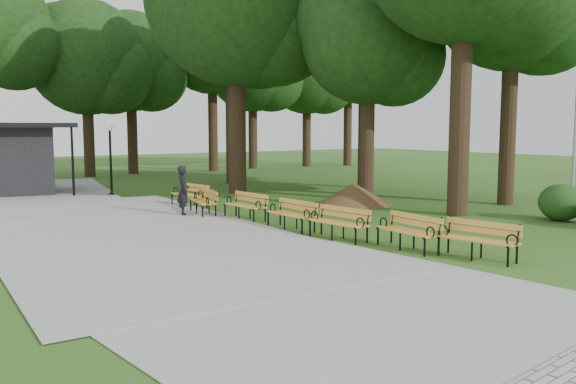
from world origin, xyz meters
TOP-DOWN VIEW (x-y plane):
  - ground at (0.00, 0.00)m, footprint 100.00×100.00m
  - path at (-4.00, 3.00)m, footprint 12.00×38.00m
  - person at (-1.19, 5.01)m, footprint 0.57×0.71m
  - kiosk at (-4.87, 15.31)m, footprint 5.78×5.27m
  - lamp_post at (-1.23, 12.30)m, footprint 0.32×0.32m
  - dirt_mound at (5.30, 3.84)m, footprint 2.66×2.66m
  - metal_pole at (8.65, -2.86)m, footprint 0.10×0.10m
  - bench_0 at (1.36, -4.82)m, footprint 0.98×1.99m
  - bench_1 at (0.89, -3.17)m, footprint 0.76×1.94m
  - bench_2 at (0.32, -1.23)m, footprint 0.87×1.97m
  - bench_3 at (0.18, 0.74)m, footprint 0.70×1.92m
  - bench_4 at (0.07, 3.15)m, footprint 0.77×1.94m
  - bench_5 at (-0.55, 4.87)m, footprint 1.03×1.99m
  - bench_6 at (-0.08, 6.95)m, footprint 0.92×1.97m
  - lawn_tree_1 at (6.88, 4.89)m, footprint 5.39×5.39m
  - lawn_tree_4 at (5.99, 14.34)m, footprint 6.88×6.88m
  - lawn_tree_5 at (10.04, 8.58)m, footprint 6.08×6.08m
  - tree_backdrop at (6.47, 23.02)m, footprint 35.77×8.80m
  - shrub_0 at (8.15, -2.80)m, footprint 1.38×1.38m

SIDE VIEW (x-z plane):
  - ground at x=0.00m, z-range 0.00..0.00m
  - shrub_0 at x=8.15m, z-range -0.58..0.58m
  - path at x=-4.00m, z-range 0.00..0.06m
  - dirt_mound at x=5.30m, z-range 0.00..0.84m
  - bench_0 at x=1.36m, z-range 0.00..0.88m
  - bench_1 at x=0.89m, z-range 0.00..0.88m
  - bench_2 at x=0.32m, z-range 0.00..0.88m
  - bench_3 at x=0.18m, z-range 0.00..0.88m
  - bench_4 at x=0.07m, z-range 0.00..0.88m
  - bench_5 at x=-0.55m, z-range 0.00..0.88m
  - bench_6 at x=-0.08m, z-range 0.00..0.88m
  - person at x=-1.19m, z-range 0.00..1.68m
  - kiosk at x=-4.87m, z-range 0.00..3.14m
  - lamp_post at x=-1.23m, z-range 0.69..3.81m
  - metal_pole at x=8.65m, z-range 0.00..6.05m
  - lawn_tree_1 at x=6.88m, z-range 1.87..11.11m
  - lawn_tree_5 at x=10.04m, z-range 2.00..12.15m
  - tree_backdrop at x=6.47m, z-range 0.00..16.24m
  - lawn_tree_4 at x=5.99m, z-range 2.46..14.39m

